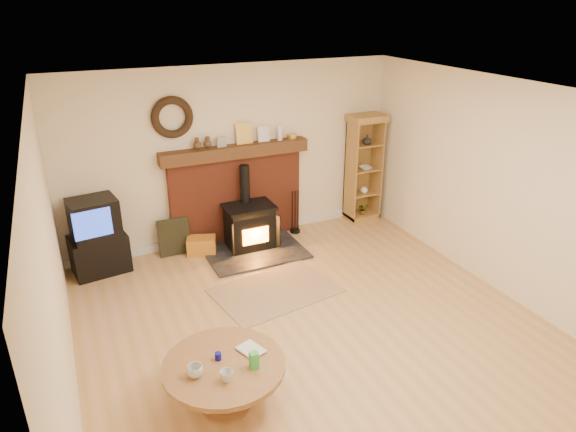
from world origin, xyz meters
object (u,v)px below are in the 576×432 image
wood_stove (250,228)px  curio_cabinet (363,168)px  tv_unit (97,238)px  coffee_table (224,372)px

wood_stove → curio_cabinet: curio_cabinet is taller
wood_stove → curio_cabinet: size_ratio=0.80×
tv_unit → curio_cabinet: size_ratio=0.59×
tv_unit → wood_stove: bearing=-5.5°
wood_stove → coffee_table: wood_stove is taller
curio_cabinet → coffee_table: (-3.40, -3.16, -0.50)m
wood_stove → tv_unit: bearing=174.5°
coffee_table → tv_unit: bearing=103.7°
coffee_table → curio_cabinet: bearing=42.9°
wood_stove → tv_unit: 2.10m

